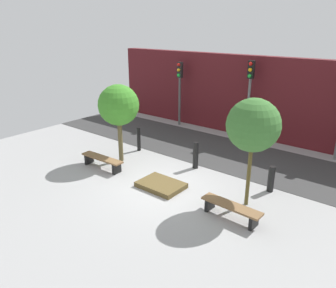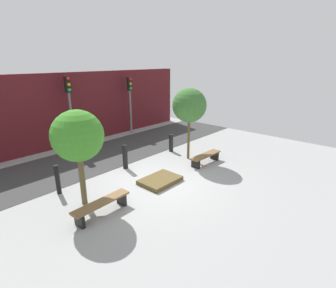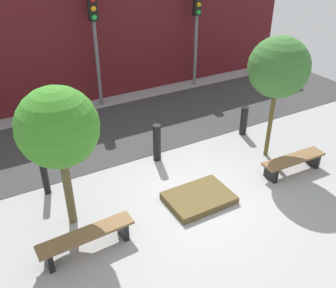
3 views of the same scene
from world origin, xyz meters
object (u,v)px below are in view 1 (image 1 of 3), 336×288
object	(u,v)px
bench_right	(231,208)
bollard_left	(196,155)
bollard_center	(271,179)
planter_bed	(161,185)
bench_left	(102,160)
bollard_far_left	(139,139)
tree_behind_right_bench	(253,126)
tree_behind_left_bench	(119,106)
traffic_light_mid_west	(250,86)
traffic_light_west	(180,82)

from	to	relation	value
bench_right	bollard_left	distance (m)	3.49
bollard_left	bollard_center	world-z (taller)	bollard_left
planter_bed	bollard_center	bearing A→B (deg)	34.54
bench_left	bollard_far_left	xyz separation A→B (m)	(-0.22, 2.21, 0.20)
bench_left	bollard_center	xyz separation A→B (m)	(5.61, 2.21, 0.12)
bench_left	tree_behind_right_bench	distance (m)	5.88
tree_behind_left_bench	traffic_light_mid_west	distance (m)	6.02
bollard_far_left	traffic_light_west	bearing A→B (deg)	103.14
bollard_left	tree_behind_right_bench	bearing A→B (deg)	-24.84
bench_right	bollard_center	bearing A→B (deg)	86.53
bench_left	bollard_far_left	bearing A→B (deg)	93.47
tree_behind_left_bench	bollard_center	distance (m)	6.02
planter_bed	bench_left	bearing A→B (deg)	-175.76
bench_left	planter_bed	world-z (taller)	bench_left
tree_behind_right_bench	traffic_light_mid_west	size ratio (longest dim) A/B	0.89
bench_left	tree_behind_right_bench	world-z (taller)	tree_behind_right_bench
bench_right	traffic_light_west	distance (m)	9.35
tree_behind_left_bench	planter_bed	bearing A→B (deg)	-15.74
bench_right	traffic_light_mid_west	size ratio (longest dim) A/B	0.49
bench_left	tree_behind_left_bench	xyz separation A→B (m)	(-0.00, 0.96, 1.91)
bench_left	bollard_left	size ratio (longest dim) A/B	1.81
bench_left	bollard_center	size ratio (longest dim) A/B	2.14
tree_behind_left_bench	tree_behind_right_bench	world-z (taller)	tree_behind_right_bench
bollard_left	bollard_center	size ratio (longest dim) A/B	1.19
bench_left	traffic_light_mid_west	size ratio (longest dim) A/B	0.52
planter_bed	bollard_center	size ratio (longest dim) A/B	1.68
bollard_left	bollard_center	bearing A→B (deg)	0.00
bench_right	traffic_light_mid_west	xyz separation A→B (m)	(-2.70, 6.34, 2.20)
bollard_center	traffic_light_west	world-z (taller)	traffic_light_west
planter_bed	traffic_light_mid_west	bearing A→B (deg)	90.00
tree_behind_right_bench	bollard_center	world-z (taller)	tree_behind_right_bench
tree_behind_left_bench	traffic_light_west	xyz separation A→B (m)	(-1.18, 5.38, 0.07)
traffic_light_west	planter_bed	bearing A→B (deg)	-57.68
traffic_light_west	bollard_left	bearing A→B (deg)	-46.76
bollard_far_left	traffic_light_west	xyz separation A→B (m)	(-0.96, 4.13, 1.78)
planter_bed	bollard_center	xyz separation A→B (m)	(2.92, 2.01, 0.36)
bollard_center	traffic_light_mid_west	xyz separation A→B (m)	(-2.92, 4.13, 2.07)
planter_bed	bollard_left	world-z (taller)	bollard_left
bollard_center	tree_behind_left_bench	bearing A→B (deg)	-167.46
traffic_light_mid_west	bollard_center	bearing A→B (deg)	-54.75
bench_right	planter_bed	world-z (taller)	bench_right
bollard_center	traffic_light_mid_west	size ratio (longest dim) A/B	0.24
bollard_left	bollard_center	xyz separation A→B (m)	(2.92, 0.00, -0.08)
bench_left	bollard_far_left	size ratio (longest dim) A/B	1.81
bench_left	traffic_light_west	xyz separation A→B (m)	(-1.18, 6.33, 1.98)
planter_bed	tree_behind_right_bench	distance (m)	3.68
tree_behind_right_bench	traffic_light_mid_west	bearing A→B (deg)	116.63
bollard_center	planter_bed	bearing A→B (deg)	-145.46
tree_behind_right_bench	bollard_left	size ratio (longest dim) A/B	3.12
traffic_light_west	traffic_light_mid_west	xyz separation A→B (m)	(3.88, 0.00, 0.21)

